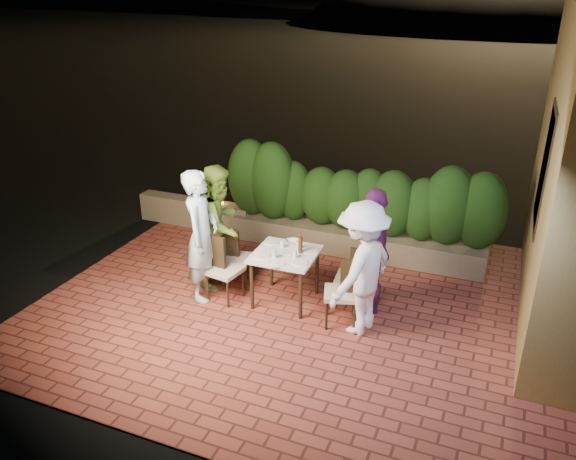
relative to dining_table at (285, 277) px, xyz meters
The scene contains 30 objects.
ground 0.63m from the dining_table, 59.34° to the right, with size 400.00×400.00×0.00m, color black.
terrace_floor 0.52m from the dining_table, 16.28° to the left, with size 7.00×6.00×0.15m, color brown.
window_pane 3.64m from the dining_table, 19.26° to the left, with size 0.08×1.00×1.40m, color black.
window_frame 3.63m from the dining_table, 19.32° to the left, with size 0.06×1.15×1.55m, color black.
planter 1.94m from the dining_table, 76.42° to the left, with size 4.20×0.55×0.40m, color #6D6145.
hedge 2.01m from the dining_table, 76.42° to the left, with size 4.00×0.70×1.10m, color #17370E, non-canonical shape.
parapet 3.16m from the dining_table, 143.66° to the left, with size 2.20×0.30×0.50m, color #6D6145.
hill 59.78m from the dining_table, 87.83° to the left, with size 52.00×40.00×22.00m, color black.
dining_table is the anchor object (origin of this frame).
plate_nw 0.50m from the dining_table, 139.25° to the right, with size 0.22×0.22×0.01m, color white.
plate_sw 0.55m from the dining_table, 141.96° to the left, with size 0.21×0.21×0.01m, color white.
plate_ne 0.52m from the dining_table, 34.40° to the right, with size 0.22×0.22×0.01m, color white.
plate_se 0.52m from the dining_table, 33.51° to the left, with size 0.23×0.23×0.01m, color white.
plate_centre 0.38m from the dining_table, 60.55° to the left, with size 0.20×0.20×0.01m, color white.
plate_front 0.51m from the dining_table, 86.41° to the right, with size 0.23×0.23×0.01m, color white.
glass_nw 0.48m from the dining_table, 112.99° to the right, with size 0.07×0.07×0.12m, color silver.
glass_sw 0.47m from the dining_table, 125.02° to the left, with size 0.06×0.06×0.11m, color silver.
glass_ne 0.47m from the dining_table, 24.53° to the right, with size 0.06×0.06×0.10m, color silver.
glass_se 0.48m from the dining_table, 59.89° to the left, with size 0.07×0.07×0.11m, color silver.
beer_bottle 0.56m from the dining_table, 24.71° to the left, with size 0.06×0.06×0.30m, color #53290D, non-canonical shape.
bowl 0.52m from the dining_table, 94.89° to the left, with size 0.18×0.18×0.04m, color white.
chair_left_front 0.85m from the dining_table, 162.74° to the right, with size 0.43×0.43×0.94m, color black, non-canonical shape.
chair_left_back 0.88m from the dining_table, 164.27° to the left, with size 0.39×0.39×0.85m, color black, non-canonical shape.
chair_right_front 0.91m from the dining_table, 15.40° to the right, with size 0.43×0.43×0.93m, color black, non-canonical shape.
chair_right_back 0.90m from the dining_table, 17.99° to the left, with size 0.40×0.40×0.86m, color black, non-canonical shape.
diner_blue 1.28m from the dining_table, 165.60° to the right, with size 0.68×0.45×1.88m, color silver.
diner_green 1.26m from the dining_table, 168.00° to the left, with size 0.87×0.68×1.79m, color #85B639.
diner_white 1.28m from the dining_table, 14.18° to the right, with size 1.13×0.65×1.75m, color white.
diner_purple 1.28m from the dining_table, 14.97° to the left, with size 1.02×0.42×1.73m, color #69235D.
parapet_lamp 2.76m from the dining_table, 137.15° to the left, with size 0.10×0.10×0.14m, color orange.
Camera 1 is at (2.35, -5.88, 4.11)m, focal length 35.00 mm.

